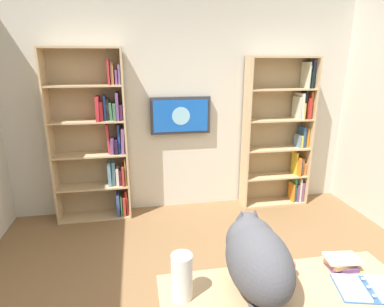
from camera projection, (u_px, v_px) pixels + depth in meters
wall_back at (186, 107)px, 4.03m from camera, size 4.52×0.06×2.70m
bookshelf_left at (283, 135)px, 4.20m from camera, size 0.90×0.28×1.97m
bookshelf_right at (98, 139)px, 3.79m from camera, size 0.88×0.28×2.06m
wall_mounted_tv at (181, 116)px, 3.97m from camera, size 0.76×0.07×0.47m
cat at (256, 255)px, 1.66m from camera, size 0.32×0.67×0.39m
open_binder at (368, 288)px, 1.69m from camera, size 0.37×0.29×0.02m
paper_towel_roll at (182, 277)px, 1.61m from camera, size 0.11×0.11×0.25m
coffee_mug at (288, 270)px, 1.78m from camera, size 0.08×0.08×0.10m
desk_book_stack at (342, 262)px, 1.86m from camera, size 0.20×0.14×0.07m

